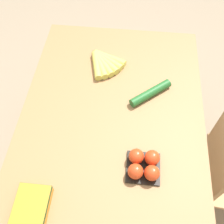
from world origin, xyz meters
The scene contains 6 objects.
ground_plane centered at (0.00, 0.00, 0.00)m, with size 12.00×12.00×0.00m, color gray.
dining_table centered at (0.00, 0.00, 0.64)m, with size 1.26×0.88×0.74m.
banana_bunch centered at (-0.32, -0.08, 0.76)m, with size 0.20×0.20×0.04m.
tomato_pack centered at (0.25, 0.16, 0.78)m, with size 0.14×0.14×0.07m.
carrot_bag centered at (0.46, -0.26, 0.77)m, with size 0.17×0.13×0.05m.
cucumber_near centered at (-0.14, 0.18, 0.76)m, with size 0.18×0.21×0.04m.
Camera 1 is at (0.67, 0.07, 1.80)m, focal length 42.00 mm.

